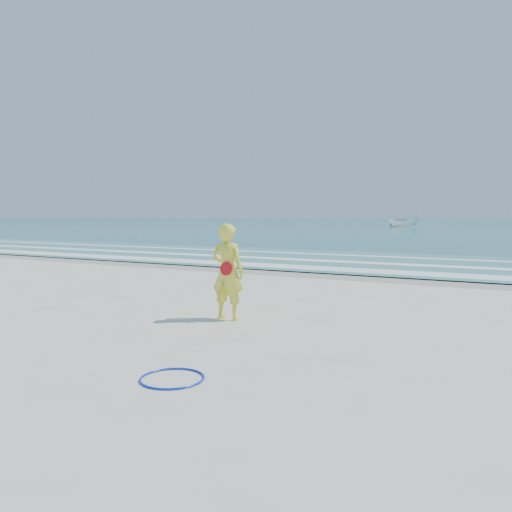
% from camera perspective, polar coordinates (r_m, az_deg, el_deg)
% --- Properties ---
extents(ground, '(400.00, 400.00, 0.00)m').
position_cam_1_polar(ground, '(9.61, -12.67, -7.66)').
color(ground, silver).
rests_on(ground, ground).
extents(wet_sand, '(400.00, 2.40, 0.00)m').
position_cam_1_polar(wet_sand, '(17.34, 7.17, -2.04)').
color(wet_sand, '#B2A893').
rests_on(wet_sand, ground).
extents(ocean, '(400.00, 190.00, 0.04)m').
position_cam_1_polar(ocean, '(112.27, 25.08, 3.30)').
color(ocean, '#19727F').
rests_on(ocean, ground).
extents(shallow, '(400.00, 10.00, 0.01)m').
position_cam_1_polar(shallow, '(22.06, 11.84, -0.54)').
color(shallow, '#59B7AD').
rests_on(shallow, ocean).
extents(foam_near, '(400.00, 1.40, 0.01)m').
position_cam_1_polar(foam_near, '(18.55, 8.61, -1.46)').
color(foam_near, white).
rests_on(foam_near, shallow).
extents(foam_mid, '(400.00, 0.90, 0.01)m').
position_cam_1_polar(foam_mid, '(21.29, 11.23, -0.70)').
color(foam_mid, white).
rests_on(foam_mid, shallow).
extents(foam_far, '(400.00, 0.60, 0.01)m').
position_cam_1_polar(foam_far, '(24.46, 13.49, -0.04)').
color(foam_far, white).
rests_on(foam_far, shallow).
extents(hoop, '(0.97, 0.97, 0.03)m').
position_cam_1_polar(hoop, '(6.48, -9.55, -13.61)').
color(hoop, '#0B29C7').
rests_on(hoop, ground).
extents(boat, '(5.13, 3.17, 1.86)m').
position_cam_1_polar(boat, '(82.28, 16.51, 3.83)').
color(boat, white).
rests_on(boat, ocean).
extents(woman, '(0.69, 0.45, 1.88)m').
position_cam_1_polar(woman, '(9.73, -3.25, -1.79)').
color(woman, yellow).
rests_on(woman, ground).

